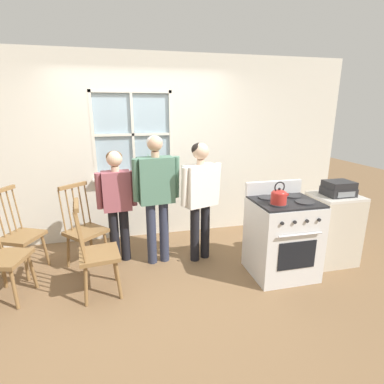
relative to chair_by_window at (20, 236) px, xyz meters
name	(u,v)px	position (x,y,z in m)	size (l,w,h in m)	color
ground_plane	(159,281)	(1.57, -0.61, -0.46)	(16.00, 16.00, 0.00)	brown
wall_back	(144,150)	(1.58, 0.79, 0.87)	(6.40, 0.16, 2.70)	silver
chair_by_window	(20,236)	(0.00, 0.00, 0.00)	(0.54, 0.55, 1.05)	olive
chair_near_wall	(97,254)	(0.93, -0.69, 0.00)	(0.45, 0.47, 1.05)	olive
chair_center_cluster	(85,231)	(0.74, -0.02, 0.00)	(0.58, 0.58, 1.05)	olive
chair_near_stove	(2,258)	(-0.01, -0.56, 0.00)	(0.49, 0.51, 1.05)	olive
person_elderly_left	(117,198)	(1.16, 0.01, 0.40)	(0.50, 0.24, 1.45)	black
person_teen_center	(156,189)	(1.64, -0.14, 0.52)	(0.59, 0.26, 1.63)	#2D3347
person_adult_right	(200,191)	(2.18, -0.19, 0.47)	(0.58, 0.34, 1.54)	black
stove	(282,237)	(3.03, -0.77, 0.01)	(0.72, 0.68, 1.08)	silver
kettle	(279,196)	(2.87, -0.90, 0.56)	(0.21, 0.17, 0.25)	red
potted_plant	(149,170)	(1.63, 0.70, 0.60)	(0.16, 0.16, 0.35)	#935B3D
side_counter	(332,229)	(3.81, -0.65, -0.01)	(0.55, 0.50, 0.90)	beige
stereo	(339,189)	(3.81, -0.67, 0.52)	(0.34, 0.29, 0.18)	#232326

